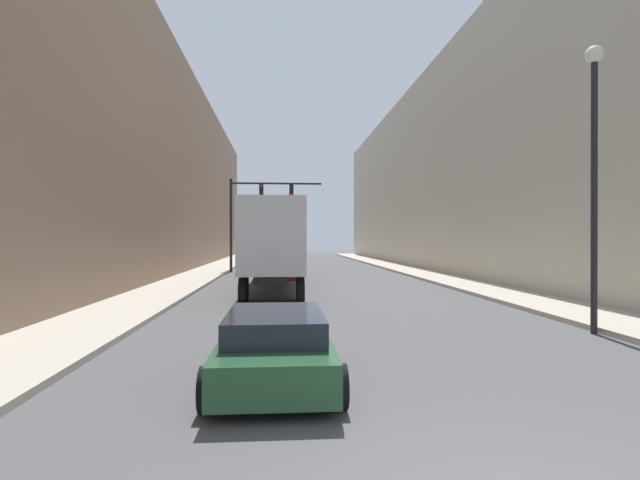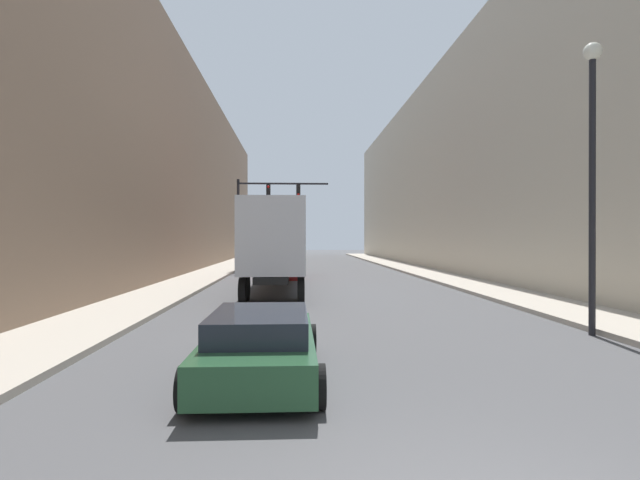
{
  "view_description": "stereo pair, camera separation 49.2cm",
  "coord_description": "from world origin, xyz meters",
  "px_view_note": "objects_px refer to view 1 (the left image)",
  "views": [
    {
      "loc": [
        -2.13,
        -3.72,
        2.41
      ],
      "look_at": [
        -0.74,
        14.16,
        2.35
      ],
      "focal_mm": 28.0,
      "sensor_mm": 36.0,
      "label": 1
    },
    {
      "loc": [
        -1.64,
        -3.75,
        2.41
      ],
      "look_at": [
        -0.74,
        14.16,
        2.35
      ],
      "focal_mm": 28.0,
      "sensor_mm": 36.0,
      "label": 2
    }
  ],
  "objects_px": {
    "sedan_car": "(275,345)",
    "semi_truck": "(274,243)",
    "traffic_signal_gantry": "(252,208)",
    "street_lamp": "(594,151)"
  },
  "relations": [
    {
      "from": "sedan_car",
      "to": "traffic_signal_gantry",
      "type": "relative_size",
      "value": 0.68
    },
    {
      "from": "street_lamp",
      "to": "traffic_signal_gantry",
      "type": "bearing_deg",
      "value": 112.46
    },
    {
      "from": "semi_truck",
      "to": "sedan_car",
      "type": "relative_size",
      "value": 3.13
    },
    {
      "from": "semi_truck",
      "to": "street_lamp",
      "type": "distance_m",
      "value": 14.76
    },
    {
      "from": "sedan_car",
      "to": "semi_truck",
      "type": "bearing_deg",
      "value": 90.91
    },
    {
      "from": "semi_truck",
      "to": "street_lamp",
      "type": "relative_size",
      "value": 1.96
    },
    {
      "from": "sedan_car",
      "to": "traffic_signal_gantry",
      "type": "xyz_separation_m",
      "value": [
        -1.98,
        27.46,
        4.03
      ]
    },
    {
      "from": "semi_truck",
      "to": "traffic_signal_gantry",
      "type": "relative_size",
      "value": 2.13
    },
    {
      "from": "sedan_car",
      "to": "street_lamp",
      "type": "xyz_separation_m",
      "value": [
        7.96,
        3.39,
        4.04
      ]
    },
    {
      "from": "semi_truck",
      "to": "street_lamp",
      "type": "xyz_separation_m",
      "value": [
        8.21,
        -12.03,
        2.41
      ]
    }
  ]
}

